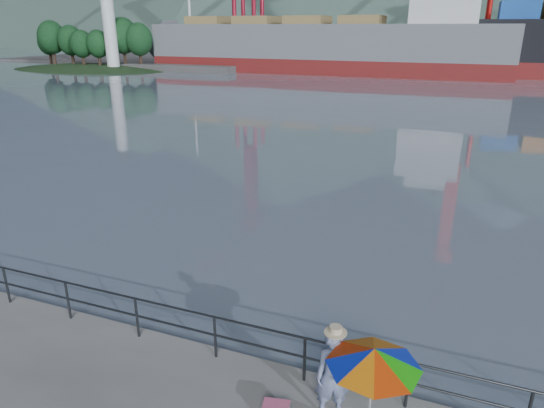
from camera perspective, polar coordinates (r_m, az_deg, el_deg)
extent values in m
cube|color=slate|center=(136.22, 20.11, 16.23)|extent=(500.00, 280.00, 0.00)
cube|color=#514F4C|center=(99.28, 25.04, 14.52)|extent=(200.00, 40.00, 0.40)
cylinder|color=#2D3033|center=(10.94, -11.55, -11.84)|extent=(22.00, 0.05, 0.05)
cylinder|color=#2D3033|center=(11.18, -11.39, -13.80)|extent=(22.00, 0.05, 0.05)
cube|color=#2D3033|center=(11.21, -11.37, -14.01)|extent=(22.00, 0.06, 1.00)
ellipsoid|color=#263F1E|center=(91.11, -20.71, 14.74)|extent=(48.00, 26.40, 8.40)
cylinder|color=white|center=(86.21, -18.57, 19.09)|extent=(2.00, 2.00, 13.00)
cube|color=yellow|center=(98.21, 25.18, 15.23)|extent=(6.00, 2.40, 2.60)
cube|color=#267F3F|center=(98.67, 29.17, 15.39)|extent=(6.00, 2.40, 5.20)
cube|color=gray|center=(101.20, 25.11, 15.33)|extent=(6.00, 2.40, 2.60)
cube|color=orange|center=(101.71, 28.86, 14.77)|extent=(6.00, 2.40, 2.60)
cube|color=yellow|center=(104.09, 25.27, 16.85)|extent=(6.00, 2.40, 7.80)
cube|color=yellow|center=(104.63, 28.81, 15.59)|extent=(6.00, 2.40, 5.20)
imported|color=#2D4288|center=(9.19, 7.22, -19.43)|extent=(0.76, 0.64, 1.77)
cylinder|color=white|center=(8.84, 11.48, -21.74)|extent=(0.04, 0.04, 1.75)
cone|color=orange|center=(8.29, 11.91, -17.22)|extent=(1.84, 1.84, 0.32)
cylinder|color=black|center=(10.49, 6.98, -19.86)|extent=(0.47, 1.61, 1.18)
cube|color=maroon|center=(79.57, 5.77, 15.81)|extent=(55.24, 9.56, 2.50)
cube|color=slate|center=(79.38, 5.87, 18.51)|extent=(55.24, 9.56, 5.00)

